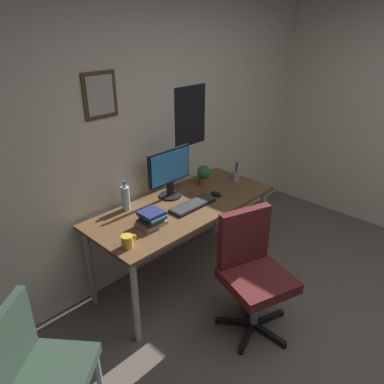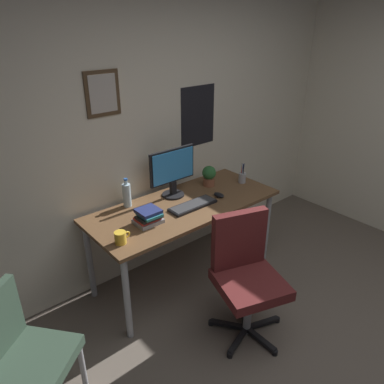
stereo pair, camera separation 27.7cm
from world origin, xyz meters
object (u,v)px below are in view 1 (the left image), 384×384
object	(u,v)px
office_chair	(252,267)
potted_plant	(204,175)
monitor	(170,171)
pen_cup	(236,175)
water_bottle	(126,198)
book_stack_left	(152,219)
computer_mouse	(216,194)
keyboard	(192,205)
coffee_mug_near	(128,241)
side_chair	(38,366)

from	to	relation	value
office_chair	potted_plant	world-z (taller)	same
monitor	pen_cup	bearing A→B (deg)	-16.64
monitor	water_bottle	world-z (taller)	monitor
potted_plant	book_stack_left	size ratio (longest dim) A/B	0.95
monitor	computer_mouse	xyz separation A→B (m)	(0.29, -0.29, -0.22)
keyboard	water_bottle	size ratio (longest dim) A/B	1.70
monitor	computer_mouse	size ratio (longest dim) A/B	4.18
potted_plant	book_stack_left	bearing A→B (deg)	-164.96
office_chair	potted_plant	distance (m)	1.09
water_bottle	potted_plant	size ratio (longest dim) A/B	1.29
office_chair	computer_mouse	bearing A→B (deg)	61.15
pen_cup	monitor	bearing A→B (deg)	163.36
office_chair	water_bottle	distance (m)	1.15
computer_mouse	pen_cup	size ratio (longest dim) A/B	0.55
office_chair	computer_mouse	distance (m)	0.81
water_bottle	coffee_mug_near	xyz separation A→B (m)	(-0.33, -0.46, -0.06)
potted_plant	pen_cup	distance (m)	0.34
office_chair	pen_cup	distance (m)	1.12
side_chair	monitor	size ratio (longest dim) A/B	1.90
monitor	water_bottle	bearing A→B (deg)	168.75
side_chair	coffee_mug_near	xyz separation A→B (m)	(0.82, 0.25, 0.30)
keyboard	potted_plant	distance (m)	0.47
side_chair	potted_plant	size ratio (longest dim) A/B	4.49
monitor	potted_plant	xyz separation A→B (m)	(0.39, -0.05, -0.13)
computer_mouse	coffee_mug_near	xyz separation A→B (m)	(-1.05, -0.09, 0.03)
book_stack_left	pen_cup	bearing A→B (deg)	3.48
side_chair	monitor	bearing A→B (deg)	21.93
computer_mouse	pen_cup	bearing A→B (deg)	12.14
keyboard	potted_plant	xyz separation A→B (m)	(0.40, 0.23, 0.09)
pen_cup	water_bottle	bearing A→B (deg)	165.38
computer_mouse	book_stack_left	world-z (taller)	book_stack_left
coffee_mug_near	computer_mouse	bearing A→B (deg)	4.90
potted_plant	office_chair	bearing A→B (deg)	-117.18
office_chair	coffee_mug_near	size ratio (longest dim) A/B	7.80
monitor	keyboard	distance (m)	0.36
side_chair	book_stack_left	distance (m)	1.22
monitor	computer_mouse	bearing A→B (deg)	-44.49
keyboard	water_bottle	xyz separation A→B (m)	(-0.41, 0.37, 0.09)
office_chair	potted_plant	size ratio (longest dim) A/B	4.87
keyboard	side_chair	bearing A→B (deg)	-167.38
side_chair	pen_cup	size ratio (longest dim) A/B	4.38
coffee_mug_near	pen_cup	world-z (taller)	pen_cup
monitor	book_stack_left	bearing A→B (deg)	-148.58
coffee_mug_near	side_chair	bearing A→B (deg)	-162.72
pen_cup	office_chair	bearing A→B (deg)	-135.07
computer_mouse	book_stack_left	size ratio (longest dim) A/B	0.53
office_chair	water_bottle	size ratio (longest dim) A/B	3.76
office_chair	coffee_mug_near	world-z (taller)	office_chair
water_bottle	pen_cup	xyz separation A→B (m)	(1.10, -0.29, -0.05)
side_chair	water_bottle	xyz separation A→B (m)	(1.15, 0.72, 0.36)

